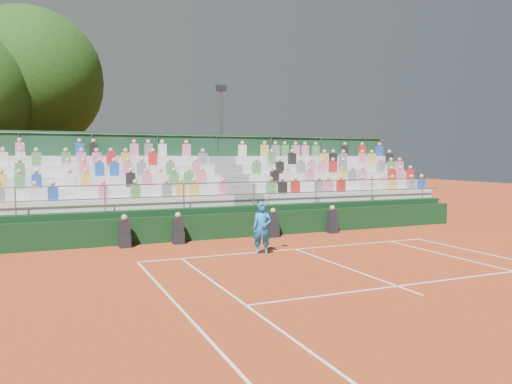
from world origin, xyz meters
name	(u,v)px	position (x,y,z in m)	size (l,w,h in m)	color
ground	(295,249)	(0.00, 0.00, 0.00)	(90.00, 90.00, 0.00)	#A63F1B
courtside_wall	(259,224)	(0.00, 3.20, 0.50)	(20.00, 0.15, 1.00)	black
line_officials	(233,228)	(-1.32, 2.75, 0.48)	(9.09, 0.40, 1.19)	black
grandstand	(231,203)	(0.01, 6.43, 1.09)	(20.00, 5.20, 4.40)	black
tennis_player	(262,228)	(-1.44, -0.36, 0.88)	(0.90, 0.62, 2.22)	blue
tree_east	(29,80)	(-8.61, 14.14, 7.34)	(7.69, 7.69, 11.19)	#382414
floodlight_mast	(221,137)	(1.93, 13.31, 4.45)	(0.60, 0.25, 7.58)	gray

